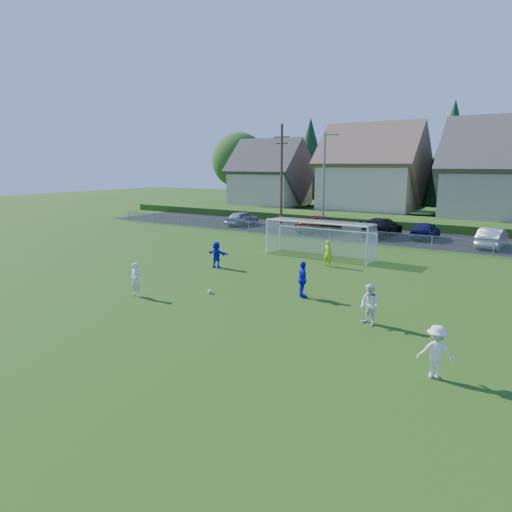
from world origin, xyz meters
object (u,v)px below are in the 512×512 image
object	(u,v)px
player_white_a	(135,280)
player_blue_b	(217,255)
player_blue_a	(303,280)
player_white_b	(369,305)
car_a	(242,218)
car_d	(382,227)
player_white_c	(436,352)
goalkeeper	(328,253)
soccer_goal	(321,233)
soccer_ball	(210,291)
car_c	(320,224)
car_f	(492,238)
car_e	(426,230)

from	to	relation	value
player_white_a	player_blue_b	xyz separation A→B (m)	(-0.60, 7.03, -0.01)
player_blue_a	player_white_b	bearing A→B (deg)	-159.37
car_a	car_d	bearing A→B (deg)	-176.02
player_white_c	player_blue_a	xyz separation A→B (m)	(-7.15, 5.24, 0.06)
player_blue_a	car_a	bearing A→B (deg)	-1.88
player_white_b	goalkeeper	distance (m)	10.59
player_white_b	car_d	distance (m)	23.48
player_white_b	soccer_goal	size ratio (longest dim) A/B	0.22
player_blue_b	goalkeeper	world-z (taller)	goalkeeper
soccer_ball	car_c	distance (m)	22.33
player_blue_a	car_f	world-z (taller)	player_blue_a
car_f	player_blue_b	bearing A→B (deg)	55.53
goalkeeper	car_f	world-z (taller)	goalkeeper
car_c	car_e	world-z (taller)	car_c
player_white_a	car_c	xyz separation A→B (m)	(-1.79, 24.20, -0.05)
player_blue_b	car_d	size ratio (longest dim) A/B	0.29
car_c	car_f	world-z (taller)	car_c
car_d	soccer_goal	size ratio (longest dim) A/B	0.76
soccer_ball	goalkeeper	distance (m)	9.12
car_c	car_f	size ratio (longest dim) A/B	1.22
car_e	player_white_a	bearing A→B (deg)	74.43
player_white_a	player_white_b	bearing A→B (deg)	10.20
soccer_ball	car_a	world-z (taller)	car_a
soccer_ball	player_white_c	bearing A→B (deg)	-16.55
player_white_a	car_a	bearing A→B (deg)	112.09
player_blue_b	car_e	xyz separation A→B (m)	(8.07, 18.28, -0.08)
soccer_ball	car_c	bearing A→B (deg)	101.51
player_white_a	car_d	distance (m)	25.03
player_blue_a	goalkeeper	size ratio (longest dim) A/B	1.07
player_white_a	player_white_c	size ratio (longest dim) A/B	1.01
goalkeeper	car_d	xyz separation A→B (m)	(-1.06, 13.59, 0.00)
player_white_b	car_c	distance (m)	25.26
player_white_c	goalkeeper	bearing A→B (deg)	-73.40
soccer_goal	car_a	bearing A→B (deg)	142.91
player_blue_b	car_a	size ratio (longest dim) A/B	0.38
car_a	car_f	world-z (taller)	car_f
car_a	car_e	xyz separation A→B (m)	(18.11, 1.18, 0.01)
goalkeeper	player_blue_a	bearing A→B (deg)	114.47
player_blue_b	car_f	xyz separation A→B (m)	(13.27, 16.94, -0.06)
player_white_a	goalkeeper	bearing A→B (deg)	64.31
player_white_b	soccer_goal	bearing A→B (deg)	152.62
player_white_c	goalkeeper	xyz separation A→B (m)	(-8.98, 12.15, 0.01)
player_white_b	car_a	xyz separation A→B (m)	(-21.38, 21.86, -0.11)
soccer_goal	player_white_a	bearing A→B (deg)	-103.42
car_c	player_blue_a	bearing A→B (deg)	117.23
player_blue_b	player_white_a	bearing A→B (deg)	95.91
soccer_goal	player_white_b	bearing A→B (deg)	-56.59
player_blue_b	goalkeeper	xyz separation A→B (m)	(5.55, 4.10, 0.01)
player_blue_a	car_e	world-z (taller)	player_blue_a
car_a	car_d	size ratio (longest dim) A/B	0.75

